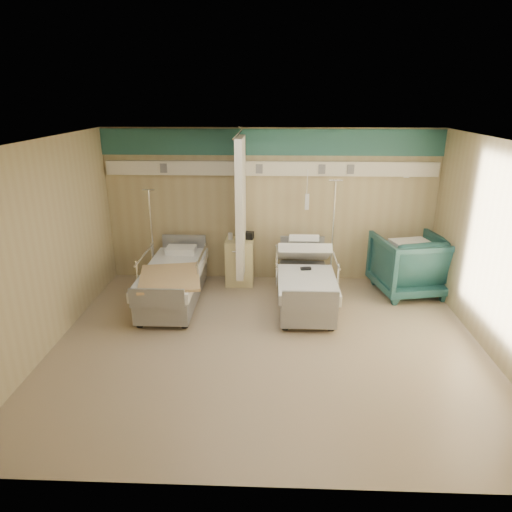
# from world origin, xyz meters

# --- Properties ---
(ground) EXTENTS (6.00, 5.00, 0.00)m
(ground) POSITION_xyz_m (0.00, 0.00, 0.00)
(ground) COLOR gray
(ground) RESTS_ON ground
(room_walls) EXTENTS (6.04, 5.04, 2.82)m
(room_walls) POSITION_xyz_m (-0.03, 0.25, 1.86)
(room_walls) COLOR tan
(room_walls) RESTS_ON ground
(bed_right) EXTENTS (1.00, 2.16, 0.63)m
(bed_right) POSITION_xyz_m (0.60, 1.30, 0.32)
(bed_right) COLOR silver
(bed_right) RESTS_ON ground
(bed_left) EXTENTS (1.00, 2.16, 0.63)m
(bed_left) POSITION_xyz_m (-1.60, 1.30, 0.32)
(bed_left) COLOR silver
(bed_left) RESTS_ON ground
(bedside_cabinet) EXTENTS (0.50, 0.48, 0.85)m
(bedside_cabinet) POSITION_xyz_m (-0.55, 2.20, 0.42)
(bedside_cabinet) COLOR beige
(bedside_cabinet) RESTS_ON ground
(visitor_armchair) EXTENTS (1.32, 1.35, 1.05)m
(visitor_armchair) POSITION_xyz_m (2.45, 1.90, 0.53)
(visitor_armchair) COLOR #1D4A4A
(visitor_armchair) RESTS_ON ground
(waffle_blanket) EXTENTS (0.76, 0.70, 0.07)m
(waffle_blanket) POSITION_xyz_m (2.46, 1.88, 1.09)
(waffle_blanket) COLOR white
(waffle_blanket) RESTS_ON visitor_armchair
(iv_stand_right) EXTENTS (0.35, 0.35, 1.95)m
(iv_stand_right) POSITION_xyz_m (1.13, 2.20, 0.40)
(iv_stand_right) COLOR silver
(iv_stand_right) RESTS_ON ground
(iv_stand_left) EXTENTS (0.32, 0.32, 1.79)m
(iv_stand_left) POSITION_xyz_m (-2.11, 2.07, 0.37)
(iv_stand_left) COLOR silver
(iv_stand_left) RESTS_ON ground
(call_remote) EXTENTS (0.18, 0.11, 0.04)m
(call_remote) POSITION_xyz_m (0.60, 1.31, 0.65)
(call_remote) COLOR black
(call_remote) RESTS_ON bed_right
(tan_blanket) EXTENTS (1.11, 1.30, 0.04)m
(tan_blanket) POSITION_xyz_m (-1.54, 0.84, 0.65)
(tan_blanket) COLOR tan
(tan_blanket) RESTS_ON bed_left
(toiletry_bag) EXTENTS (0.27, 0.20, 0.13)m
(toiletry_bag) POSITION_xyz_m (-0.42, 2.26, 0.92)
(toiletry_bag) COLOR black
(toiletry_bag) RESTS_ON bedside_cabinet
(white_cup) EXTENTS (0.09, 0.09, 0.12)m
(white_cup) POSITION_xyz_m (-0.72, 2.21, 0.91)
(white_cup) COLOR white
(white_cup) RESTS_ON bedside_cabinet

